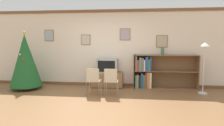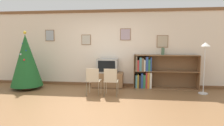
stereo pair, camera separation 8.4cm
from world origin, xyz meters
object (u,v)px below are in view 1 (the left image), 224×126
object	(u,v)px
christmas_tree	(25,60)
vase	(162,51)
folding_chair_left	(93,80)
standing_lamp	(204,54)
tv_console	(107,80)
bookshelf	(153,72)
television	(107,66)
folding_chair_right	(111,80)

from	to	relation	value
christmas_tree	vase	world-z (taller)	christmas_tree
folding_chair_left	standing_lamp	bearing A→B (deg)	10.79
tv_console	bookshelf	world-z (taller)	bookshelf
folding_chair_left	christmas_tree	bearing A→B (deg)	166.78
television	folding_chair_left	size ratio (longest dim) A/B	0.86
folding_chair_right	vase	world-z (taller)	vase
folding_chair_right	christmas_tree	bearing A→B (deg)	169.07
television	folding_chair_right	distance (m)	1.15
christmas_tree	tv_console	world-z (taller)	christmas_tree
folding_chair_right	standing_lamp	size ratio (longest dim) A/B	0.52
vase	standing_lamp	bearing A→B (deg)	-25.35
tv_console	christmas_tree	bearing A→B (deg)	-169.03
vase	bookshelf	bearing A→B (deg)	-176.85
christmas_tree	television	bearing A→B (deg)	10.92
television	bookshelf	world-z (taller)	bookshelf
christmas_tree	television	size ratio (longest dim) A/B	2.75
christmas_tree	standing_lamp	distance (m)	5.71
television	standing_lamp	size ratio (longest dim) A/B	0.45
christmas_tree	folding_chair_right	world-z (taller)	christmas_tree
tv_console	television	size ratio (longest dim) A/B	1.51
bookshelf	television	bearing A→B (deg)	-177.13
tv_console	folding_chair_right	bearing A→B (deg)	-76.44
tv_console	standing_lamp	xyz separation A→B (m)	(3.03, -0.46, 0.94)
tv_console	bookshelf	bearing A→B (deg)	2.77
vase	folding_chair_right	bearing A→B (deg)	-143.48
christmas_tree	folding_chair_left	world-z (taller)	christmas_tree
bookshelf	vase	bearing A→B (deg)	3.15
folding_chair_left	folding_chair_right	xyz separation A→B (m)	(0.53, 0.00, 0.00)
tv_console	vase	world-z (taller)	vase
folding_chair_left	standing_lamp	world-z (taller)	standing_lamp
folding_chair_right	tv_console	bearing A→B (deg)	103.56
tv_console	standing_lamp	size ratio (longest dim) A/B	0.68
television	bookshelf	distance (m)	1.56
standing_lamp	tv_console	bearing A→B (deg)	171.32
christmas_tree	folding_chair_left	xyz separation A→B (m)	(2.42, -0.57, -0.49)
folding_chair_right	bookshelf	distance (m)	1.73
folding_chair_right	television	bearing A→B (deg)	103.59
television	folding_chair_left	xyz separation A→B (m)	(-0.26, -1.09, -0.29)
television	folding_chair_left	bearing A→B (deg)	-103.59
folding_chair_right	vase	xyz separation A→B (m)	(1.59, 1.18, 0.79)
folding_chair_left	standing_lamp	size ratio (longest dim) A/B	0.52
television	folding_chair_left	world-z (taller)	television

